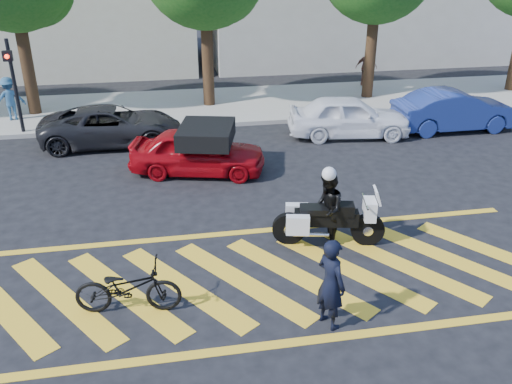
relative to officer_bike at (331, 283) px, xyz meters
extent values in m
plane|color=black|center=(-0.67, 1.53, -0.83)|extent=(90.00, 90.00, 0.00)
cube|color=#9E998E|center=(-0.67, 13.53, -0.76)|extent=(60.00, 5.00, 0.15)
cube|color=yellow|center=(-5.67, 1.53, -0.83)|extent=(2.43, 3.21, 0.01)
cube|color=yellow|center=(-4.57, 1.53, -0.83)|extent=(2.43, 3.21, 0.01)
cube|color=yellow|center=(-3.47, 1.53, -0.83)|extent=(2.43, 3.21, 0.01)
cube|color=yellow|center=(-2.37, 1.53, -0.83)|extent=(2.43, 3.21, 0.01)
cube|color=yellow|center=(-1.27, 1.53, -0.83)|extent=(2.43, 3.21, 0.01)
cube|color=yellow|center=(-0.17, 1.53, -0.83)|extent=(2.43, 3.21, 0.01)
cube|color=yellow|center=(0.93, 1.53, -0.83)|extent=(2.43, 3.21, 0.01)
cube|color=yellow|center=(2.03, 1.53, -0.83)|extent=(2.43, 3.21, 0.01)
cube|color=yellow|center=(3.13, 1.53, -0.83)|extent=(2.43, 3.21, 0.01)
cube|color=yellow|center=(4.23, 1.53, -0.83)|extent=(2.43, 3.21, 0.01)
cube|color=yellow|center=(-0.67, -0.37, -0.83)|extent=(12.00, 0.20, 0.01)
cube|color=yellow|center=(-0.67, 3.43, -0.83)|extent=(12.00, 0.20, 0.01)
cylinder|color=black|center=(-7.17, 13.53, 1.17)|extent=(0.44, 0.44, 4.00)
cylinder|color=black|center=(-0.67, 13.53, 1.17)|extent=(0.44, 0.44, 4.00)
cylinder|color=black|center=(5.83, 13.53, 1.17)|extent=(0.44, 0.44, 4.00)
cylinder|color=black|center=(-7.17, 11.33, 0.77)|extent=(0.12, 0.12, 3.20)
cube|color=black|center=(-7.17, 11.13, 1.87)|extent=(0.28, 0.18, 0.32)
sphere|color=#FF260C|center=(-7.17, 11.03, 1.87)|extent=(0.14, 0.14, 0.14)
imported|color=black|center=(0.00, 0.00, 0.00)|extent=(0.62, 0.72, 1.66)
imported|color=black|center=(-3.37, 0.98, -0.34)|extent=(1.93, 0.88, 0.98)
cylinder|color=black|center=(-0.04, 2.79, -0.47)|extent=(0.73, 0.30, 0.72)
cylinder|color=silver|center=(-0.04, 2.79, -0.47)|extent=(0.25, 0.22, 0.22)
cylinder|color=black|center=(1.62, 2.44, -0.47)|extent=(0.73, 0.30, 0.72)
cylinder|color=silver|center=(1.62, 2.44, -0.47)|extent=(0.25, 0.22, 0.22)
cube|color=black|center=(0.74, 2.63, -0.20)|extent=(1.39, 0.56, 0.33)
cube|color=black|center=(1.05, 2.56, 0.02)|extent=(0.55, 0.42, 0.24)
cube|color=black|center=(0.47, 2.68, -0.01)|extent=(0.66, 0.49, 0.13)
cube|color=silver|center=(1.62, 2.44, 0.02)|extent=(0.33, 0.50, 0.43)
cube|color=silver|center=(0.19, 3.03, -0.23)|extent=(0.52, 0.29, 0.41)
cube|color=silver|center=(0.07, 2.48, -0.23)|extent=(0.52, 0.29, 0.41)
imported|color=black|center=(0.73, 2.62, 0.00)|extent=(0.78, 0.92, 1.66)
imported|color=#A0070E|center=(-1.64, 7.08, -0.19)|extent=(4.00, 2.36, 1.28)
imported|color=black|center=(-4.16, 9.96, -0.21)|extent=(4.45, 2.09, 1.23)
imported|color=white|center=(3.57, 9.33, -0.14)|extent=(4.21, 2.16, 1.37)
imported|color=navy|center=(7.35, 9.33, -0.14)|extent=(4.22, 1.49, 1.39)
imported|color=#2D597E|center=(-7.79, 12.81, 0.08)|extent=(1.09, 0.77, 1.52)
imported|color=brown|center=(6.42, 15.32, 0.11)|extent=(1.00, 0.67, 1.57)
camera|label=1|loc=(-2.56, -7.16, 5.19)|focal=38.00mm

